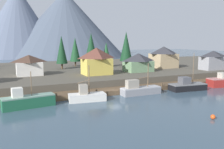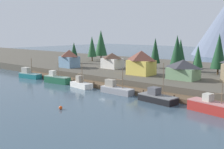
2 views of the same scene
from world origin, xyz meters
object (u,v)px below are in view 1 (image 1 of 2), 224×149
object	(u,v)px
fishing_boat_black	(187,86)
channel_buoy	(213,117)
house_white	(29,65)
fishing_boat_grey	(140,90)
house_yellow	(97,61)
conifer_near_left	(62,50)
house_green	(138,62)
conifer_far_left	(126,46)
house_grey	(213,60)
conifer_back_right	(75,49)
conifer_mid_left	(91,49)
fishing_boat_green	(28,101)
fishing_boat_white	(87,96)
conifer_centre	(106,52)
house_tan	(163,57)

from	to	relation	value
fishing_boat_black	channel_buoy	xyz separation A→B (m)	(-10.79, -17.22, -0.65)
house_white	fishing_boat_grey	bearing A→B (deg)	-46.91
house_yellow	house_white	distance (m)	17.23
fishing_boat_grey	conifer_near_left	bearing A→B (deg)	106.55
fishing_boat_grey	house_white	world-z (taller)	house_white
house_green	conifer_far_left	distance (m)	15.30
house_grey	conifer_near_left	world-z (taller)	conifer_near_left
conifer_far_left	fishing_boat_grey	bearing A→B (deg)	-113.02
conifer_far_left	conifer_near_left	bearing A→B (deg)	177.47
conifer_back_right	channel_buoy	bearing A→B (deg)	-85.37
fishing_boat_black	conifer_mid_left	world-z (taller)	conifer_mid_left
conifer_near_left	conifer_mid_left	xyz separation A→B (m)	(9.14, -1.62, 0.22)
house_green	channel_buoy	bearing A→B (deg)	-103.00
house_grey	conifer_mid_left	xyz separation A→B (m)	(-32.39, 19.33, 3.29)
fishing_boat_green	fishing_boat_white	bearing A→B (deg)	-7.28
fishing_boat_white	fishing_boat_black	bearing A→B (deg)	6.41
conifer_centre	house_green	bearing A→B (deg)	-78.08
house_white	house_tan	bearing A→B (deg)	0.01
channel_buoy	conifer_far_left	bearing A→B (deg)	76.63
house_yellow	house_green	distance (m)	13.04
conifer_centre	fishing_boat_white	bearing A→B (deg)	-119.04
fishing_boat_grey	channel_buoy	xyz separation A→B (m)	(1.40, -18.05, -0.70)
house_tan	conifer_centre	size ratio (longest dim) A/B	0.93
fishing_boat_grey	house_yellow	xyz separation A→B (m)	(-3.70, 15.50, 5.04)
house_white	fishing_boat_black	bearing A→B (deg)	-34.57
house_tan	channel_buoy	bearing A→B (deg)	-117.63
fishing_boat_green	conifer_mid_left	world-z (taller)	conifer_mid_left
house_yellow	house_tan	size ratio (longest dim) A/B	0.97
fishing_boat_grey	house_grey	bearing A→B (deg)	18.02
house_white	conifer_near_left	xyz separation A→B (m)	(10.67, 10.09, 3.36)
conifer_centre	conifer_far_left	xyz separation A→B (m)	(6.90, -1.30, 2.01)
fishing_boat_grey	fishing_boat_white	bearing A→B (deg)	-177.36
conifer_far_left	conifer_back_right	bearing A→B (deg)	155.36
house_tan	conifer_near_left	xyz separation A→B (m)	(-31.22, 10.09, 2.48)
house_white	house_green	bearing A→B (deg)	-10.01
fishing_boat_grey	house_tan	world-z (taller)	house_tan
house_grey	house_green	world-z (taller)	house_grey
house_white	conifer_centre	bearing A→B (deg)	21.90
conifer_back_right	fishing_boat_grey	bearing A→B (deg)	-85.27
house_yellow	conifer_far_left	bearing A→B (deg)	41.88
house_white	house_green	xyz separation A→B (m)	(29.19, -5.15, -0.01)
fishing_boat_grey	house_tan	size ratio (longest dim) A/B	1.14
fishing_boat_green	house_white	world-z (taller)	house_white
fishing_boat_grey	house_white	distance (m)	29.42
house_white	conifer_centre	size ratio (longest dim) A/B	0.79
conifer_mid_left	conifer_centre	world-z (taller)	conifer_mid_left
fishing_boat_green	fishing_boat_white	size ratio (longest dim) A/B	1.23
fishing_boat_green	house_yellow	distance (m)	25.07
fishing_boat_black	house_green	distance (m)	17.70
fishing_boat_green	conifer_centre	distance (m)	43.35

